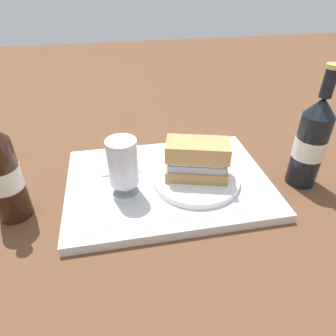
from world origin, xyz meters
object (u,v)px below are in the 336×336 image
at_px(plate, 196,178).
at_px(sandwich, 196,159).
at_px(beer_bottle, 1,171).
at_px(second_bottle, 311,142).
at_px(beer_glass, 123,164).

distance_m(plate, sandwich, 0.05).
height_order(beer_bottle, second_bottle, same).
distance_m(sandwich, second_bottle, 0.25).
bearing_deg(beer_glass, second_bottle, 179.19).
xyz_separation_m(plate, beer_glass, (0.15, 0.01, 0.06)).
bearing_deg(plate, sandwich, -16.14).
bearing_deg(beer_bottle, plate, -178.27).
bearing_deg(second_bottle, beer_glass, -0.81).
bearing_deg(beer_glass, plate, -175.14).
height_order(sandwich, second_bottle, second_bottle).
distance_m(plate, beer_bottle, 0.38).
distance_m(beer_bottle, second_bottle, 0.62).
distance_m(plate, beer_glass, 0.17).
bearing_deg(second_bottle, plate, -4.41).
relative_size(plate, sandwich, 1.33).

